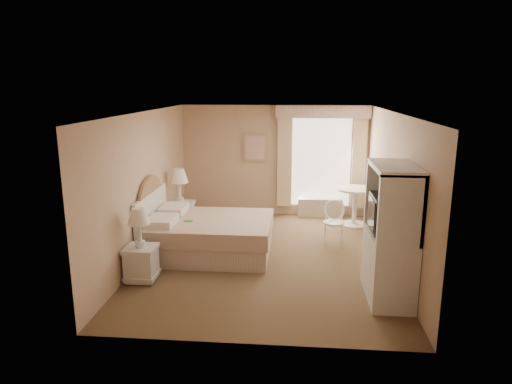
# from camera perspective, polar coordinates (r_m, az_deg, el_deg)

# --- Properties ---
(room) EXTENTS (4.21, 5.51, 2.51)m
(room) POSITION_cam_1_polar(r_m,az_deg,el_deg) (7.69, 1.32, 0.56)
(room) COLOR brown
(room) RESTS_ON ground
(window) EXTENTS (2.05, 0.22, 2.51)m
(window) POSITION_cam_1_polar(r_m,az_deg,el_deg) (10.28, 8.17, 4.19)
(window) COLOR white
(window) RESTS_ON room
(framed_art) EXTENTS (0.52, 0.04, 0.62)m
(framed_art) POSITION_cam_1_polar(r_m,az_deg,el_deg) (10.33, -0.18, 5.54)
(framed_art) COLOR tan
(framed_art) RESTS_ON room
(bed) EXTENTS (2.15, 1.69, 1.50)m
(bed) POSITION_cam_1_polar(r_m,az_deg,el_deg) (8.16, -6.56, -5.25)
(bed) COLOR tan
(bed) RESTS_ON room
(nightstand_near) EXTENTS (0.47, 0.47, 1.13)m
(nightstand_near) POSITION_cam_1_polar(r_m,az_deg,el_deg) (7.22, -14.20, -7.53)
(nightstand_near) COLOR white
(nightstand_near) RESTS_ON room
(nightstand_far) EXTENTS (0.53, 0.53, 1.29)m
(nightstand_far) POSITION_cam_1_polar(r_m,az_deg,el_deg) (9.38, -9.49, -2.08)
(nightstand_far) COLOR white
(nightstand_far) RESTS_ON room
(round_table) EXTENTS (0.77, 0.77, 0.81)m
(round_table) POSITION_cam_1_polar(r_m,az_deg,el_deg) (9.90, 12.25, -1.05)
(round_table) COLOR silver
(round_table) RESTS_ON room
(cafe_chair) EXTENTS (0.43, 0.43, 0.83)m
(cafe_chair) POSITION_cam_1_polar(r_m,az_deg,el_deg) (8.72, 9.72, -3.31)
(cafe_chair) COLOR silver
(cafe_chair) RESTS_ON room
(armoire) EXTENTS (0.57, 1.14, 1.90)m
(armoire) POSITION_cam_1_polar(r_m,az_deg,el_deg) (6.62, 16.44, -6.26)
(armoire) COLOR white
(armoire) RESTS_ON room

